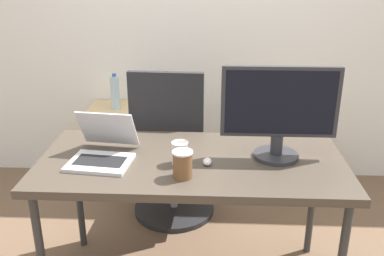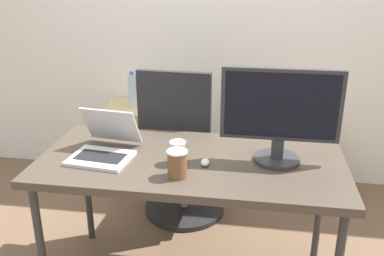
{
  "view_description": "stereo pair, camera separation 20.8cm",
  "coord_description": "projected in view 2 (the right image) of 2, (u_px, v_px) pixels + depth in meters",
  "views": [
    {
      "loc": [
        0.09,
        -1.91,
        1.66
      ],
      "look_at": [
        0.0,
        0.04,
        0.9
      ],
      "focal_mm": 40.0,
      "sensor_mm": 36.0,
      "label": 1
    },
    {
      "loc": [
        0.3,
        -1.88,
        1.66
      ],
      "look_at": [
        0.0,
        0.04,
        0.9
      ],
      "focal_mm": 40.0,
      "sensor_mm": 36.0,
      "label": 2
    }
  ],
  "objects": [
    {
      "name": "cabinet_right",
      "position": [
        298.0,
        154.0,
        3.19
      ],
      "size": [
        0.42,
        0.42,
        0.63
      ],
      "color": "tan",
      "rests_on": "ground_plane"
    },
    {
      "name": "coffee_cup_brown",
      "position": [
        177.0,
        164.0,
        1.91
      ],
      "size": [
        0.09,
        0.09,
        0.13
      ],
      "color": "brown",
      "rests_on": "desk"
    },
    {
      "name": "cabinet_left",
      "position": [
        135.0,
        144.0,
        3.37
      ],
      "size": [
        0.42,
        0.42,
        0.63
      ],
      "color": "tan",
      "rests_on": "ground_plane"
    },
    {
      "name": "mouse",
      "position": [
        205.0,
        162.0,
        2.04
      ],
      "size": [
        0.04,
        0.06,
        0.03
      ],
      "color": "silver",
      "rests_on": "desk"
    },
    {
      "name": "office_chair",
      "position": [
        182.0,
        163.0,
        2.85
      ],
      "size": [
        0.56,
        0.57,
        1.07
      ],
      "color": "#232326",
      "rests_on": "ground_plane"
    },
    {
      "name": "wall_back",
      "position": [
        220.0,
        13.0,
        3.14
      ],
      "size": [
        10.0,
        0.05,
        2.6
      ],
      "color": "white",
      "rests_on": "ground_plane"
    },
    {
      "name": "water_bottle",
      "position": [
        132.0,
        90.0,
        3.21
      ],
      "size": [
        0.06,
        0.06,
        0.27
      ],
      "color": "silver",
      "rests_on": "cabinet_left"
    },
    {
      "name": "coffee_cup_white",
      "position": [
        178.0,
        153.0,
        2.04
      ],
      "size": [
        0.08,
        0.08,
        0.11
      ],
      "color": "white",
      "rests_on": "desk"
    },
    {
      "name": "monitor",
      "position": [
        280.0,
        115.0,
        2.0
      ],
      "size": [
        0.56,
        0.22,
        0.46
      ],
      "color": "#2D2D33",
      "rests_on": "desk"
    },
    {
      "name": "laptop_center",
      "position": [
        104.0,
        147.0,
        2.13
      ],
      "size": [
        0.32,
        0.37,
        0.22
      ],
      "color": "silver",
      "rests_on": "desk"
    },
    {
      "name": "desk",
      "position": [
        191.0,
        169.0,
        2.13
      ],
      "size": [
        1.51,
        0.71,
        0.75
      ],
      "color": "#473D33",
      "rests_on": "ground_plane"
    }
  ]
}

